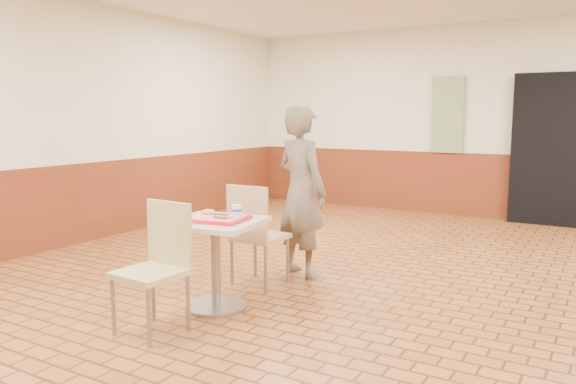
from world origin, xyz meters
The scene contains 12 objects.
room_shell centered at (0.00, 0.00, 1.50)m, with size 8.01×10.01×3.01m.
wainscot_band centered at (0.00, 0.00, 0.50)m, with size 8.00×10.00×1.00m.
corridor_doorway centered at (1.20, 4.88, 1.10)m, with size 1.60×0.22×2.20m, color black.
promo_poster centered at (-0.60, 4.94, 1.60)m, with size 0.50×0.03×1.20m, color gray.
main_table centered at (-1.02, -0.48, 0.50)m, with size 0.71×0.71×0.75m.
chair_main_front centered at (-1.09, -1.07, 0.54)m, with size 0.47×0.47×0.96m.
chair_main_back centered at (-1.08, 0.20, 0.54)m, with size 0.45×0.45×0.97m.
customer centered at (-0.90, 0.76, 0.85)m, with size 0.62×0.41×1.70m, color #726558.
serving_tray centered at (-1.02, -0.48, 0.76)m, with size 0.50×0.39×0.03m.
ring_donut centered at (-1.14, -0.40, 0.80)m, with size 0.11×0.11×0.03m, color #E29452.
long_john_donut centered at (-0.93, -0.51, 0.80)m, with size 0.15×0.11×0.04m.
paper_cup centered at (-0.86, -0.39, 0.83)m, with size 0.08×0.08×0.10m.
Camera 1 is at (1.80, -4.06, 1.61)m, focal length 35.00 mm.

